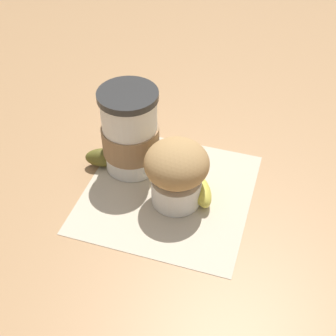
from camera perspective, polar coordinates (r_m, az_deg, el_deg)
ground_plane at (r=0.70m, az=-0.00°, el=-3.06°), size 3.00×3.00×0.00m
paper_napkin at (r=0.70m, az=-0.00°, el=-3.02°), size 0.28×0.28×0.00m
coffee_cup at (r=0.70m, az=-4.63°, el=4.29°), size 0.09×0.09×0.14m
muffin at (r=0.65m, az=1.05°, el=-0.42°), size 0.09×0.09×0.10m
banana at (r=0.71m, az=-1.49°, el=0.06°), size 0.21×0.12×0.03m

